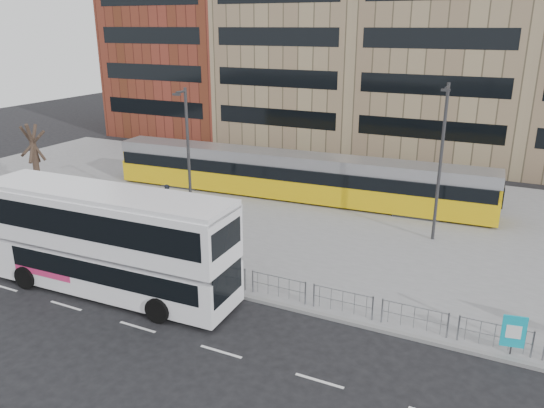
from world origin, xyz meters
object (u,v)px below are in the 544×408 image
at_px(tram, 293,176).
at_px(lamp_post_west, 188,152).
at_px(lamp_post_east, 441,158).
at_px(ad_panel, 514,332).
at_px(pedestrian, 168,199).
at_px(bare_tree, 29,121).
at_px(traffic_light_west, 216,234).
at_px(double_decker_bus, 108,238).

xyz_separation_m(tram, lamp_post_west, (-3.63, -7.35, 2.89)).
bearing_deg(lamp_post_east, ad_panel, -65.73).
height_order(pedestrian, bare_tree, bare_tree).
bearing_deg(bare_tree, tram, 22.27).
height_order(tram, pedestrian, tram).
distance_m(traffic_light_west, lamp_post_east, 12.91).
bearing_deg(double_decker_bus, pedestrian, 109.98).
relative_size(double_decker_bus, lamp_post_east, 1.40).
distance_m(ad_panel, bare_tree, 33.06).
height_order(double_decker_bus, bare_tree, bare_tree).
xyz_separation_m(tram, lamp_post_east, (10.34, -3.59, 3.17)).
relative_size(tram, lamp_post_east, 3.10).
relative_size(lamp_post_west, lamp_post_east, 0.94).
height_order(ad_panel, traffic_light_west, traffic_light_west).
bearing_deg(tram, lamp_post_east, -22.60).
bearing_deg(double_decker_bus, bare_tree, 146.70).
distance_m(double_decker_bus, pedestrian, 10.60).
bearing_deg(pedestrian, lamp_post_east, -68.76).
relative_size(ad_panel, lamp_post_east, 0.18).
xyz_separation_m(lamp_post_west, lamp_post_east, (13.97, 3.76, 0.28)).
xyz_separation_m(ad_panel, lamp_post_west, (-18.57, 6.44, 3.56)).
relative_size(double_decker_bus, tram, 0.45).
xyz_separation_m(pedestrian, traffic_light_west, (7.36, -6.01, 1.02)).
distance_m(tram, traffic_light_west, 12.55).
relative_size(pedestrian, bare_tree, 0.26).
height_order(ad_panel, pedestrian, pedestrian).
relative_size(lamp_post_west, bare_tree, 1.11).
distance_m(pedestrian, bare_tree, 11.97).
height_order(double_decker_bus, tram, double_decker_bus).
bearing_deg(tram, pedestrian, -136.16).
distance_m(double_decker_bus, lamp_post_east, 17.81).
bearing_deg(pedestrian, bare_tree, 104.09).
distance_m(tram, lamp_post_east, 11.40).
bearing_deg(tram, bare_tree, -161.16).
height_order(double_decker_bus, lamp_post_east, lamp_post_east).
distance_m(tram, lamp_post_west, 8.70).
bearing_deg(ad_panel, bare_tree, 157.59).
distance_m(pedestrian, lamp_post_west, 4.34).
xyz_separation_m(pedestrian, bare_tree, (-11.16, -0.55, 4.31)).
bearing_deg(tram, ad_panel, -46.15).
bearing_deg(pedestrian, tram, -31.47).
bearing_deg(lamp_post_east, lamp_post_west, -164.94).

